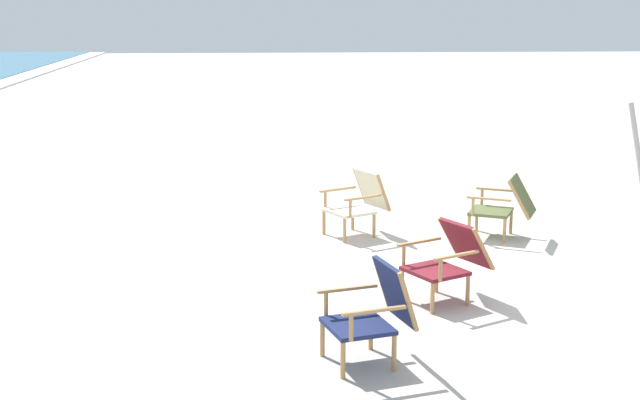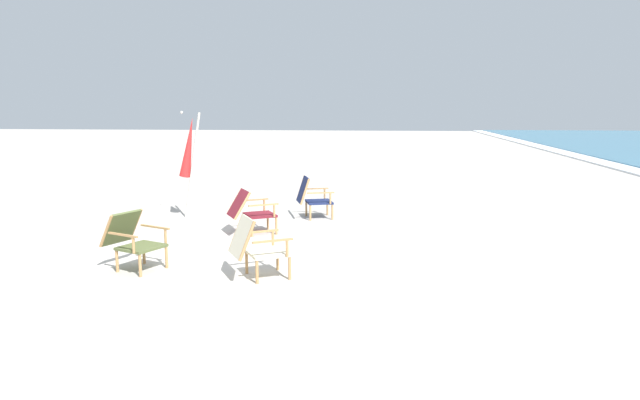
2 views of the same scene
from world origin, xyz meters
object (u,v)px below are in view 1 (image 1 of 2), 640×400
(beach_chair_back_left, at_px, (449,258))
(beach_chair_back_right, at_px, (505,205))
(beach_chair_front_left, at_px, (375,310))
(beach_chair_mid_center, at_px, (359,201))

(beach_chair_back_left, bearing_deg, beach_chair_back_right, -27.18)
(beach_chair_back_right, bearing_deg, beach_chair_back_left, 152.82)
(beach_chair_back_left, height_order, beach_chair_back_right, beach_chair_back_right)
(beach_chair_front_left, bearing_deg, beach_chair_mid_center, -4.18)
(beach_chair_back_left, relative_size, beach_chair_back_right, 1.03)
(beach_chair_back_left, xyz_separation_m, beach_chair_front_left, (-1.46, 0.91, 0.01))
(beach_chair_back_left, xyz_separation_m, beach_chair_back_right, (2.22, -1.14, 0.00))
(beach_chair_mid_center, distance_m, beach_chair_back_right, 1.78)
(beach_chair_mid_center, height_order, beach_chair_front_left, beach_chair_front_left)
(beach_chair_mid_center, height_order, beach_chair_back_right, beach_chair_mid_center)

